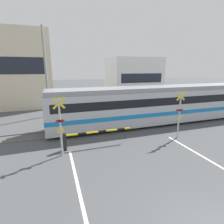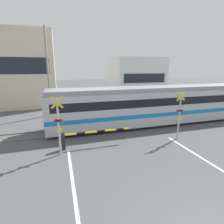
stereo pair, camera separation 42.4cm
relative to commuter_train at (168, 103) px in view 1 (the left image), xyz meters
The scene contains 11 objects.
rail_track_near 6.11m from the commuter_train, behind, with size 50.00×0.10×0.08m.
rail_track_far 6.11m from the commuter_train, behind, with size 50.00×0.10×0.08m.
commuter_train is the anchor object (origin of this frame).
crossing_barrier_near 9.01m from the commuter_train, 159.80° to the right, with size 4.45×0.20×1.09m.
crossing_barrier_far 4.69m from the commuter_train, 134.54° to the left, with size 4.45×0.20×1.09m.
crossing_signal_left 10.51m from the commuter_train, 159.31° to the right, with size 0.68×0.15×3.44m.
crossing_signal_right 4.12m from the commuter_train, 115.54° to the right, with size 0.68×0.15×3.44m.
pedestrian 8.49m from the commuter_train, 141.93° to the left, with size 0.38×0.22×1.64m.
building_left_of_street 18.56m from the commuter_train, 138.47° to the left, with size 7.47×5.77×9.51m.
building_right_of_street 12.43m from the commuter_train, 79.72° to the left, with size 7.65×5.77×6.51m.
utility_pole_streetside 12.34m from the commuter_train, 151.44° to the left, with size 0.22×0.22×8.95m.
Camera 1 is at (-4.29, -2.28, 4.91)m, focal length 28.00 mm.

